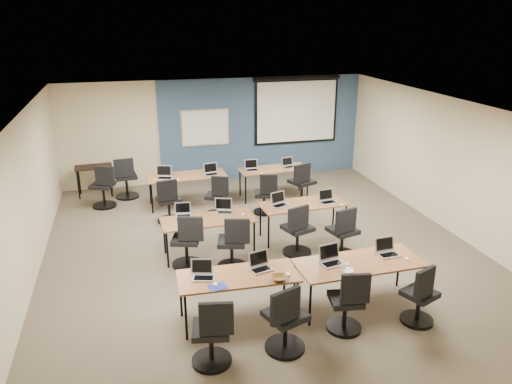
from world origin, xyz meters
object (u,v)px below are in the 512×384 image
object	(u,v)px
training_table_back_right	(274,170)
training_table_front_right	(359,265)
training_table_front_left	(238,278)
task_chair_1	(285,324)
projector_screen	(297,107)
laptop_3	(387,250)
task_chair_7	(343,236)
spare_chair_a	(126,181)
laptop_10	(252,168)
spare_chair_b	(104,190)
laptop_6	(279,202)
task_chair_9	(217,199)
utility_table	(94,170)
laptop_7	(327,199)
training_table_back_left	(187,177)
laptop_5	(224,209)
task_chair_6	(298,234)
task_chair_5	(233,247)
task_chair_0	(213,337)
laptop_2	(331,259)
task_chair_2	(348,306)
laptop_4	(183,213)
training_table_mid_right	(303,206)
laptop_1	(260,265)
task_chair_11	(302,187)
laptop_8	(165,175)
task_chair_10	(265,197)
laptop_0	(203,273)
laptop_11	(288,165)
laptop_9	(211,172)
whiteboard	(205,128)
task_chair_4	(188,245)
training_table_mid_left	(208,221)

from	to	relation	value
training_table_back_right	training_table_front_right	bearing A→B (deg)	-94.07
training_table_front_left	task_chair_1	world-z (taller)	task_chair_1
projector_screen	laptop_3	size ratio (longest dim) A/B	7.37
task_chair_7	spare_chair_a	world-z (taller)	spare_chair_a
laptop_10	spare_chair_b	world-z (taller)	spare_chair_b
laptop_6	task_chair_9	size ratio (longest dim) A/B	0.34
utility_table	laptop_7	bearing A→B (deg)	-42.86
training_table_back_left	task_chair_7	xyz separation A→B (m)	(2.40, -3.41, -0.27)
laptop_5	task_chair_7	distance (m)	2.26
training_table_back_left	task_chair_1	size ratio (longest dim) A/B	1.77
projector_screen	task_chair_6	world-z (taller)	projector_screen
task_chair_5	task_chair_9	size ratio (longest dim) A/B	1.07
task_chair_0	laptop_2	size ratio (longest dim) A/B	2.88
training_table_front_right	task_chair_2	distance (m)	0.80
laptop_4	spare_chair_b	world-z (taller)	spare_chair_b
task_chair_1	spare_chair_a	bearing A→B (deg)	85.89
training_table_mid_right	laptop_1	world-z (taller)	laptop_1
projector_screen	laptop_4	bearing A→B (deg)	-131.46
task_chair_0	training_table_front_right	bearing A→B (deg)	30.27
task_chair_5	laptop_6	world-z (taller)	task_chair_5
laptop_7	task_chair_11	xyz separation A→B (m)	(0.13, 1.81, -0.36)
laptop_8	projector_screen	bearing A→B (deg)	42.02
training_table_mid_right	utility_table	size ratio (longest dim) A/B	1.94
training_table_mid_right	task_chair_0	world-z (taller)	task_chair_0
task_chair_9	task_chair_10	size ratio (longest dim) A/B	0.99
laptop_7	task_chair_11	bearing A→B (deg)	77.90
laptop_0	task_chair_0	bearing A→B (deg)	-76.73
laptop_11	task_chair_10	bearing A→B (deg)	-141.99
laptop_9	whiteboard	bearing A→B (deg)	74.36
task_chair_0	task_chair_4	xyz separation A→B (m)	(0.05, 2.72, 0.01)
laptop_4	laptop_11	xyz separation A→B (m)	(2.86, 2.45, 0.00)
training_table_mid_left	task_chair_0	size ratio (longest dim) A/B	1.70
training_table_back_right	laptop_11	bearing A→B (deg)	2.06
training_table_front_right	task_chair_9	world-z (taller)	task_chair_9
training_table_mid_right	task_chair_11	distance (m)	1.88
task_chair_4	task_chair_9	xyz separation A→B (m)	(0.94, 2.23, -0.03)
laptop_6	task_chair_7	bearing A→B (deg)	-68.72
projector_screen	laptop_0	world-z (taller)	projector_screen
laptop_7	laptop_9	distance (m)	3.06
training_table_mid_right	laptop_10	size ratio (longest dim) A/B	5.36
training_table_front_right	task_chair_0	size ratio (longest dim) A/B	1.91
task_chair_1	training_table_back_left	bearing A→B (deg)	75.02
training_table_mid_left	training_table_mid_right	bearing A→B (deg)	6.81
laptop_1	task_chair_1	xyz separation A→B (m)	(0.07, -0.99, -0.37)
training_table_front_right	task_chair_5	size ratio (longest dim) A/B	1.90
laptop_0	task_chair_6	world-z (taller)	task_chair_6
training_table_back_left	laptop_7	distance (m)	3.48
training_table_front_right	laptop_6	size ratio (longest dim) A/B	5.90
training_table_front_left	task_chair_4	xyz separation A→B (m)	(-0.50, 1.81, -0.26)
laptop_2	task_chair_7	xyz separation A→B (m)	(0.87, 1.45, -0.38)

